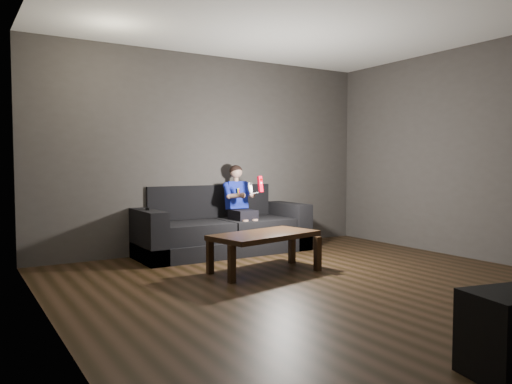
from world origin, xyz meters
TOP-DOWN VIEW (x-y plane):
  - floor at (0.00, 0.00)m, footprint 5.00×5.00m
  - back_wall at (0.00, 2.50)m, footprint 5.00×0.04m
  - left_wall at (-2.50, 0.00)m, footprint 0.04×5.00m
  - right_wall at (2.50, 0.00)m, footprint 0.04×5.00m
  - ceiling at (0.00, 0.00)m, footprint 5.00×5.00m
  - sofa at (-0.01, 2.21)m, footprint 2.34×1.01m
  - child at (0.25, 2.14)m, footprint 0.42×0.52m
  - wii_remote_red at (0.33, 1.74)m, footprint 0.05×0.08m
  - nunchuk_white at (0.18, 1.74)m, footprint 0.08×0.11m
  - wii_remote_black at (-1.07, 2.13)m, footprint 0.07×0.15m
  - coffee_table at (-0.17, 0.85)m, footprint 1.31×0.84m

SIDE VIEW (x-z plane):
  - floor at x=0.00m, z-range 0.00..0.00m
  - sofa at x=-0.01m, z-range -0.16..0.75m
  - coffee_table at x=-0.17m, z-range 0.16..0.60m
  - wii_remote_black at x=-1.07m, z-range 0.64..0.67m
  - child at x=0.25m, z-range 0.21..1.25m
  - nunchuk_white at x=0.18m, z-range 0.81..0.97m
  - wii_remote_red at x=0.33m, z-range 0.83..1.05m
  - back_wall at x=0.00m, z-range 0.00..2.70m
  - left_wall at x=-2.50m, z-range 0.00..2.70m
  - right_wall at x=2.50m, z-range 0.00..2.70m
  - ceiling at x=0.00m, z-range 2.69..2.71m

